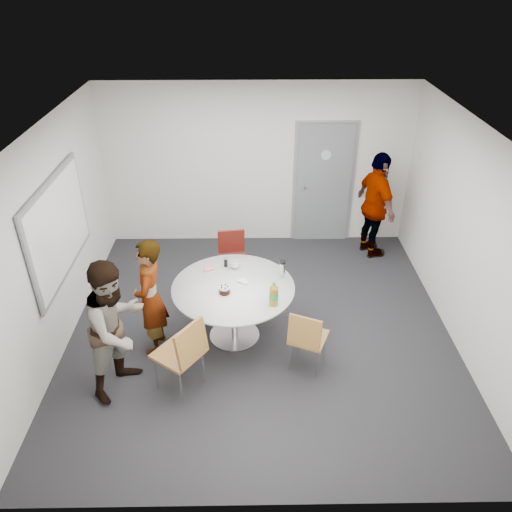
{
  "coord_description": "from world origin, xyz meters",
  "views": [
    {
      "loc": [
        -0.14,
        -5.21,
        4.32
      ],
      "look_at": [
        -0.06,
        0.25,
        0.99
      ],
      "focal_mm": 35.0,
      "sensor_mm": 36.0,
      "label": 1
    }
  ],
  "objects_px": {
    "table": "(236,294)",
    "person_left": "(117,327)",
    "person_main": "(150,298)",
    "person_right": "(376,206)",
    "chair_far": "(232,253)",
    "chair_near_right": "(307,336)",
    "chair_near_left": "(184,350)",
    "whiteboard": "(59,228)",
    "door": "(323,184)"
  },
  "relations": [
    {
      "from": "table",
      "to": "person_right",
      "type": "bearing_deg",
      "value": 43.7
    },
    {
      "from": "person_right",
      "to": "chair_near_left",
      "type": "bearing_deg",
      "value": 120.98
    },
    {
      "from": "chair_far",
      "to": "door",
      "type": "bearing_deg",
      "value": -144.27
    },
    {
      "from": "door",
      "to": "person_left",
      "type": "bearing_deg",
      "value": -128.07
    },
    {
      "from": "whiteboard",
      "to": "chair_near_left",
      "type": "xyz_separation_m",
      "value": [
        1.59,
        -1.27,
        -0.85
      ]
    },
    {
      "from": "table",
      "to": "chair_far",
      "type": "distance_m",
      "value": 1.25
    },
    {
      "from": "whiteboard",
      "to": "person_main",
      "type": "distance_m",
      "value": 1.42
    },
    {
      "from": "chair_near_right",
      "to": "door",
      "type": "bearing_deg",
      "value": 103.38
    },
    {
      "from": "chair_near_right",
      "to": "chair_far",
      "type": "height_order",
      "value": "chair_far"
    },
    {
      "from": "door",
      "to": "person_right",
      "type": "xyz_separation_m",
      "value": [
        0.77,
        -0.53,
        -0.15
      ]
    },
    {
      "from": "chair_far",
      "to": "person_right",
      "type": "relative_size",
      "value": 0.5
    },
    {
      "from": "chair_far",
      "to": "person_main",
      "type": "distance_m",
      "value": 1.73
    },
    {
      "from": "chair_near_left",
      "to": "person_main",
      "type": "bearing_deg",
      "value": 68.49
    },
    {
      "from": "door",
      "to": "chair_far",
      "type": "bearing_deg",
      "value": -137.21
    },
    {
      "from": "whiteboard",
      "to": "table",
      "type": "height_order",
      "value": "whiteboard"
    },
    {
      "from": "chair_near_left",
      "to": "chair_near_right",
      "type": "distance_m",
      "value": 1.42
    },
    {
      "from": "person_main",
      "to": "person_right",
      "type": "relative_size",
      "value": 0.88
    },
    {
      "from": "person_main",
      "to": "door",
      "type": "bearing_deg",
      "value": 140.19
    },
    {
      "from": "table",
      "to": "person_main",
      "type": "height_order",
      "value": "person_main"
    },
    {
      "from": "table",
      "to": "chair_far",
      "type": "xyz_separation_m",
      "value": [
        -0.08,
        1.24,
        -0.15
      ]
    },
    {
      "from": "door",
      "to": "person_right",
      "type": "distance_m",
      "value": 0.95
    },
    {
      "from": "chair_far",
      "to": "person_right",
      "type": "height_order",
      "value": "person_right"
    },
    {
      "from": "chair_near_right",
      "to": "chair_near_left",
      "type": "bearing_deg",
      "value": -143.96
    },
    {
      "from": "chair_near_right",
      "to": "chair_far",
      "type": "xyz_separation_m",
      "value": [
        -0.91,
        1.86,
        0.01
      ]
    },
    {
      "from": "table",
      "to": "chair_far",
      "type": "height_order",
      "value": "table"
    },
    {
      "from": "chair_near_left",
      "to": "chair_near_right",
      "type": "height_order",
      "value": "chair_near_left"
    },
    {
      "from": "whiteboard",
      "to": "chair_far",
      "type": "height_order",
      "value": "whiteboard"
    },
    {
      "from": "chair_near_right",
      "to": "person_right",
      "type": "relative_size",
      "value": 0.49
    },
    {
      "from": "table",
      "to": "chair_near_left",
      "type": "height_order",
      "value": "table"
    },
    {
      "from": "person_main",
      "to": "chair_far",
      "type": "bearing_deg",
      "value": 147.78
    },
    {
      "from": "table",
      "to": "person_left",
      "type": "relative_size",
      "value": 0.92
    },
    {
      "from": "chair_near_left",
      "to": "chair_far",
      "type": "height_order",
      "value": "chair_near_left"
    },
    {
      "from": "chair_far",
      "to": "person_right",
      "type": "xyz_separation_m",
      "value": [
        2.27,
        0.85,
        0.35
      ]
    },
    {
      "from": "door",
      "to": "person_left",
      "type": "height_order",
      "value": "door"
    },
    {
      "from": "chair_near_right",
      "to": "table",
      "type": "bearing_deg",
      "value": 166.88
    },
    {
      "from": "person_main",
      "to": "whiteboard",
      "type": "bearing_deg",
      "value": -114.54
    },
    {
      "from": "chair_far",
      "to": "person_left",
      "type": "bearing_deg",
      "value": 52.7
    },
    {
      "from": "door",
      "to": "chair_far",
      "type": "xyz_separation_m",
      "value": [
        -1.5,
        -1.39,
        -0.5
      ]
    },
    {
      "from": "door",
      "to": "whiteboard",
      "type": "distance_m",
      "value": 4.25
    },
    {
      "from": "table",
      "to": "person_main",
      "type": "bearing_deg",
      "value": -169.28
    },
    {
      "from": "door",
      "to": "person_main",
      "type": "distance_m",
      "value": 3.73
    },
    {
      "from": "chair_far",
      "to": "person_main",
      "type": "height_order",
      "value": "person_main"
    },
    {
      "from": "whiteboard",
      "to": "person_left",
      "type": "bearing_deg",
      "value": -53.19
    },
    {
      "from": "door",
      "to": "chair_far",
      "type": "distance_m",
      "value": 2.1
    },
    {
      "from": "door",
      "to": "chair_near_left",
      "type": "bearing_deg",
      "value": -118.95
    },
    {
      "from": "person_left",
      "to": "person_right",
      "type": "height_order",
      "value": "person_right"
    },
    {
      "from": "door",
      "to": "person_left",
      "type": "xyz_separation_m",
      "value": [
        -2.69,
        -3.44,
        -0.19
      ]
    },
    {
      "from": "table",
      "to": "chair_near_right",
      "type": "bearing_deg",
      "value": -36.67
    },
    {
      "from": "person_right",
      "to": "whiteboard",
      "type": "bearing_deg",
      "value": 95.17
    },
    {
      "from": "chair_near_right",
      "to": "chair_far",
      "type": "distance_m",
      "value": 2.07
    }
  ]
}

